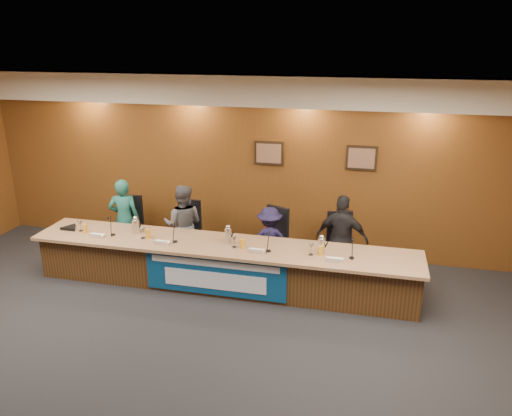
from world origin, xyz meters
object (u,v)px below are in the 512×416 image
Objects in this scene: carafe_mid at (228,236)px; carafe_right at (322,246)px; panelist_a at (124,219)px; panelist_b at (183,225)px; office_chair_b at (186,235)px; office_chair_c at (271,243)px; office_chair_a at (128,230)px; carafe_left at (136,226)px; panelist_c at (269,240)px; banner at (215,276)px; office_chair_d at (342,250)px; speakerphone at (70,228)px; dais_body at (223,266)px; panelist_d at (342,239)px.

carafe_mid is 1.04× the size of carafe_right.
panelist_a is at bearing 168.72° from carafe_right.
panelist_b reaches higher than office_chair_b.
office_chair_c is at bearing 166.05° from panelist_a.
carafe_left is at bearing -56.75° from office_chair_a.
panelist_c is 2.40× the size of office_chair_c.
carafe_mid is (2.12, -0.76, 0.39)m from office_chair_a.
banner is at bearing 121.39° from panelist_b.
panelist_b is at bearing 146.71° from carafe_mid.
office_chair_d is 1.50× the size of speakerphone.
carafe_left is (0.54, -0.71, 0.38)m from office_chair_a.
dais_body is 26.24× the size of carafe_left.
panelist_c is 1.53m from office_chair_b.
panelist_c reaches higher than carafe_mid.
carafe_left is at bearing 177.74° from dais_body.
panelist_c is at bearing -6.12° from office_chair_a.
speakerphone is at bearing -179.95° from carafe_right.
panelist_b is at bearing 8.48° from panelist_d.
dais_body is at bearing 32.72° from panelist_c.
office_chair_c is 1.50× the size of speakerphone.
office_chair_d is (3.82, 0.10, -0.25)m from panelist_a.
carafe_mid is at bearing 138.00° from panelist_b.
panelist_d is at bearing -5.45° from office_chair_a.
banner is at bearing 135.71° from panelist_a.
panelist_a is 1.01× the size of panelist_d.
panelist_c is 2.40× the size of office_chair_b.
office_chair_b is at bearing 127.63° from banner.
carafe_left is 0.71× the size of speakerphone.
panelist_d is (3.82, 0.00, -0.01)m from panelist_a.
panelist_a is at bearing -14.86° from panelist_c.
office_chair_d is at bearing 173.40° from panelist_b.
carafe_right is at bearing 152.60° from panelist_a.
dais_body is 4.19× the size of panelist_b.
speakerphone is at bearing 33.22° from panelist_a.
panelist_b reaches higher than carafe_right.
speakerphone is at bearing -178.98° from dais_body.
banner is 1.46m from panelist_b.
panelist_b is 1.87m from speakerphone.
carafe_mid reaches higher than speakerphone.
panelist_a is 3.04× the size of office_chair_d.
panelist_c reaches higher than banner.
carafe_mid is at bearing 1.11° from speakerphone.
carafe_left is 3.03m from carafe_right.
office_chair_c is at bearing 162.22° from office_chair_d.
office_chair_c is at bearing 175.05° from panelist_b.
panelist_d is 6.32× the size of carafe_left.
carafe_mid reaches higher than banner.
carafe_left is 1.58m from carafe_mid.
banner is at bearing -17.69° from carafe_left.
office_chair_d is at bearing 24.10° from carafe_mid.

